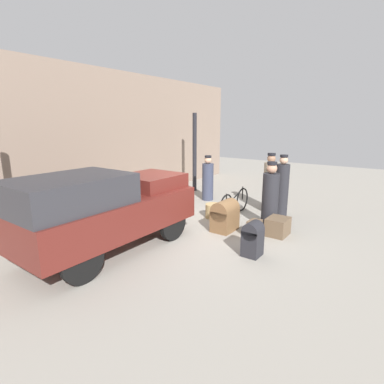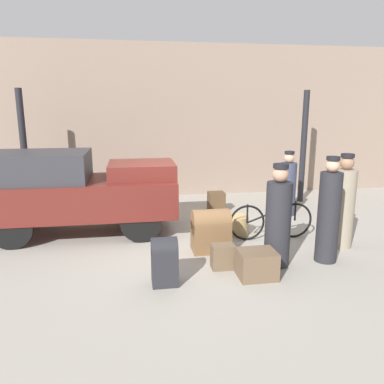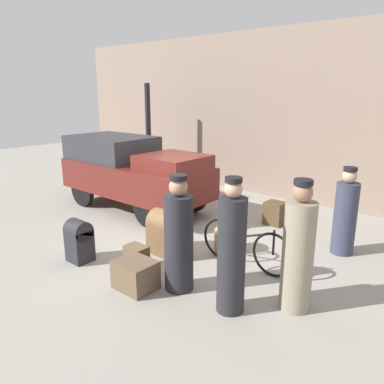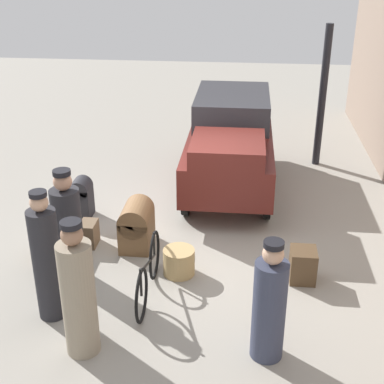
% 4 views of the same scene
% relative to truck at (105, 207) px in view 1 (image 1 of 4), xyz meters
% --- Properties ---
extents(ground_plane, '(30.00, 30.00, 0.00)m').
position_rel_truck_xyz_m(ground_plane, '(2.24, -0.73, -1.00)').
color(ground_plane, gray).
extents(station_building_facade, '(16.00, 0.15, 4.50)m').
position_rel_truck_xyz_m(station_building_facade, '(2.24, 3.35, 1.25)').
color(station_building_facade, gray).
rests_on(station_building_facade, ground).
extents(canopy_pillar_right, '(0.17, 0.17, 3.13)m').
position_rel_truck_xyz_m(canopy_pillar_right, '(6.02, 1.94, 0.56)').
color(canopy_pillar_right, black).
rests_on(canopy_pillar_right, ground).
extents(truck, '(3.99, 1.66, 1.78)m').
position_rel_truck_xyz_m(truck, '(0.00, 0.00, 0.00)').
color(truck, black).
rests_on(truck, ground).
extents(bicycle, '(1.77, 0.04, 0.79)m').
position_rel_truck_xyz_m(bicycle, '(4.01, -0.99, -0.62)').
color(bicycle, black).
rests_on(bicycle, ground).
extents(wicker_basket, '(0.49, 0.49, 0.42)m').
position_rel_truck_xyz_m(wicker_basket, '(3.39, -0.63, -0.80)').
color(wicker_basket, tan).
rests_on(wicker_basket, ground).
extents(porter_carrying_trunk, '(0.42, 0.42, 1.82)m').
position_rel_truck_xyz_m(porter_carrying_trunk, '(5.21, -1.60, -0.17)').
color(porter_carrying_trunk, gray).
rests_on(porter_carrying_trunk, ground).
extents(conductor_in_dark_uniform, '(0.38, 0.38, 1.86)m').
position_rel_truck_xyz_m(conductor_in_dark_uniform, '(4.56, -2.22, -0.14)').
color(conductor_in_dark_uniform, '#232328').
rests_on(conductor_in_dark_uniform, ground).
extents(porter_standing_middle, '(0.43, 0.43, 1.76)m').
position_rel_truck_xyz_m(porter_standing_middle, '(3.64, -2.24, -0.20)').
color(porter_standing_middle, '#232328').
rests_on(porter_standing_middle, ground).
extents(porter_lifting_near_truck, '(0.40, 0.40, 1.62)m').
position_rel_truck_xyz_m(porter_lifting_near_truck, '(5.06, 0.67, -0.27)').
color(porter_lifting_near_truck, '#33384C').
rests_on(porter_lifting_near_truck, ground).
extents(trunk_large_brown, '(0.60, 0.49, 0.44)m').
position_rel_truck_xyz_m(trunk_large_brown, '(3.14, -2.67, -0.78)').
color(trunk_large_brown, brown).
rests_on(trunk_large_brown, ground).
extents(suitcase_tan_flat, '(0.42, 0.38, 0.51)m').
position_rel_truck_xyz_m(suitcase_tan_flat, '(3.36, 1.24, -0.75)').
color(suitcase_tan_flat, '#4C3823').
rests_on(suitcase_tan_flat, ground).
extents(trunk_umber_medium, '(0.38, 0.27, 0.42)m').
position_rel_truck_xyz_m(trunk_umber_medium, '(2.69, -2.25, -0.79)').
color(trunk_umber_medium, brown).
rests_on(trunk_umber_medium, ground).
extents(trunk_barrel_dark, '(0.40, 0.36, 0.75)m').
position_rel_truck_xyz_m(trunk_barrel_dark, '(1.67, -2.66, -0.61)').
color(trunk_barrel_dark, '#232328').
rests_on(trunk_barrel_dark, ground).
extents(trunk_wicker_pale, '(0.70, 0.50, 0.81)m').
position_rel_truck_xyz_m(trunk_wicker_pale, '(2.65, -1.43, -0.59)').
color(trunk_wicker_pale, brown).
rests_on(trunk_wicker_pale, ground).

